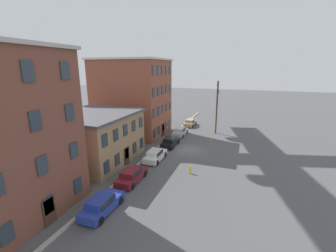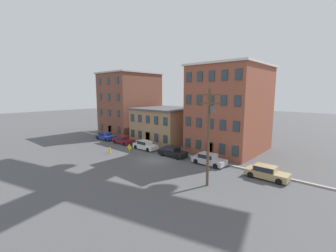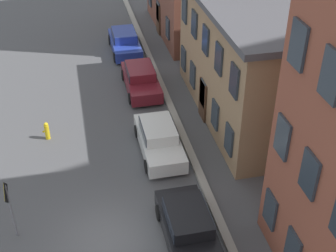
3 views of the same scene
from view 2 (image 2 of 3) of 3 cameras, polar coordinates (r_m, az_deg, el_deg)
The scene contains 14 objects.
ground_plane at distance 31.60m, azimuth -3.43°, elevation -8.54°, with size 200.00×200.00×0.00m, color #4C4C4F.
kerb_strip at distance 34.76m, azimuth 1.87°, elevation -6.81°, with size 56.00×0.36×0.16m, color #9E998E.
apartment_corner at distance 52.68m, azimuth -9.62°, elevation 5.74°, with size 10.23×11.78×13.65m.
apartment_midblock at distance 43.57m, azimuth -0.76°, elevation 0.47°, with size 11.14×9.63×6.32m.
apartment_far at distance 36.98m, azimuth 15.51°, elevation 4.29°, with size 10.15×12.19×13.45m.
car_blue at distance 46.26m, azimuth -15.68°, elevation -2.42°, with size 4.40×1.92×1.43m.
car_maroon at distance 41.92m, azimuth -11.39°, elevation -3.38°, with size 4.40×1.92×1.43m.
car_white at distance 37.15m, azimuth -5.83°, elevation -4.78°, with size 4.40×1.92×1.43m.
car_black at distance 33.10m, azimuth 1.09°, elevation -6.39°, with size 4.40×1.92×1.43m.
car_silver at distance 29.82m, azimuth 10.25°, elevation -8.21°, with size 4.40×1.92×1.43m.
car_tan at distance 26.94m, azimuth 23.70°, elevation -10.63°, with size 4.40×1.92×1.43m.
caution_sign at distance 29.64m, azimuth -9.70°, elevation -6.11°, with size 1.01×0.08×2.73m.
utility_pole at distance 22.09m, azimuth 10.34°, elevation -1.65°, with size 2.40×0.44×9.64m.
fire_hydrant at distance 35.72m, azimuth -14.56°, elevation -5.99°, with size 0.24×0.34×0.96m.
Camera 2 is at (21.47, -21.27, 9.23)m, focal length 24.00 mm.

